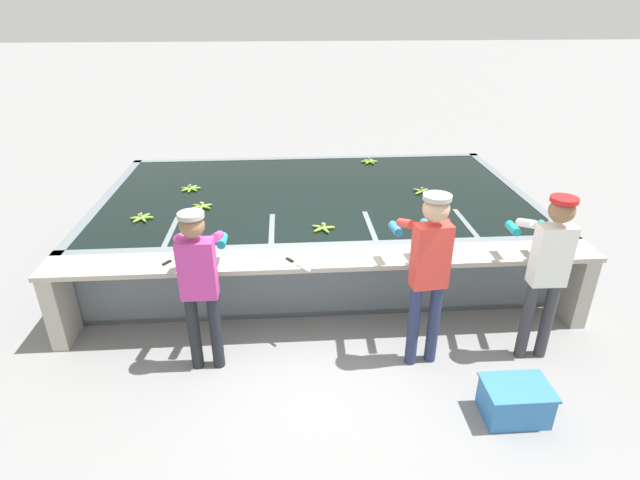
% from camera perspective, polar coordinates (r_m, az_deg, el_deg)
% --- Properties ---
extents(ground_plane, '(80.00, 80.00, 0.00)m').
position_cam_1_polar(ground_plane, '(5.26, 0.90, -11.47)').
color(ground_plane, gray).
rests_on(ground_plane, ground).
extents(wash_tank, '(5.57, 3.29, 0.86)m').
position_cam_1_polar(wash_tank, '(6.84, -0.55, 2.06)').
color(wash_tank, slate).
rests_on(wash_tank, ground).
extents(work_ledge, '(5.57, 0.45, 0.86)m').
position_cam_1_polar(work_ledge, '(5.09, 0.74, -4.19)').
color(work_ledge, '#A8A393').
rests_on(work_ledge, ground).
extents(worker_0, '(0.41, 0.71, 1.60)m').
position_cam_1_polar(worker_0, '(4.56, -13.64, -4.15)').
color(worker_0, '#1E2328').
rests_on(worker_0, ground).
extents(worker_1, '(0.46, 0.74, 1.73)m').
position_cam_1_polar(worker_1, '(4.55, 12.30, -2.70)').
color(worker_1, navy).
rests_on(worker_1, ground).
extents(worker_2, '(0.41, 0.72, 1.67)m').
position_cam_1_polar(worker_2, '(5.00, 24.59, -2.44)').
color(worker_2, '#38383D').
rests_on(worker_2, ground).
extents(banana_bunch_floating_0, '(0.28, 0.26, 0.08)m').
position_cam_1_polar(banana_bunch_floating_0, '(6.20, -19.72, 2.41)').
color(banana_bunch_floating_0, '#7FAD33').
rests_on(banana_bunch_floating_0, wash_tank).
extents(banana_bunch_floating_1, '(0.28, 0.26, 0.08)m').
position_cam_1_polar(banana_bunch_floating_1, '(7.98, 5.64, 8.93)').
color(banana_bunch_floating_1, '#7FAD33').
rests_on(banana_bunch_floating_1, wash_tank).
extents(banana_bunch_floating_2, '(0.24, 0.24, 0.08)m').
position_cam_1_polar(banana_bunch_floating_2, '(6.79, 11.54, 5.47)').
color(banana_bunch_floating_2, '#75A333').
rests_on(banana_bunch_floating_2, wash_tank).
extents(banana_bunch_floating_3, '(0.28, 0.28, 0.08)m').
position_cam_1_polar(banana_bunch_floating_3, '(6.98, -14.59, 5.71)').
color(banana_bunch_floating_3, '#75A333').
rests_on(banana_bunch_floating_3, wash_tank).
extents(banana_bunch_floating_4, '(0.26, 0.28, 0.08)m').
position_cam_1_polar(banana_bunch_floating_4, '(6.33, -13.38, 3.75)').
color(banana_bunch_floating_4, '#75A333').
rests_on(banana_bunch_floating_4, wash_tank).
extents(banana_bunch_floating_5, '(0.27, 0.28, 0.08)m').
position_cam_1_polar(banana_bunch_floating_5, '(5.58, 0.33, 1.40)').
color(banana_bunch_floating_5, '#7FAD33').
rests_on(banana_bunch_floating_5, wash_tank).
extents(knife_0, '(0.24, 0.29, 0.02)m').
position_cam_1_polar(knife_0, '(4.87, -2.95, -2.57)').
color(knife_0, silver).
rests_on(knife_0, work_ledge).
extents(knife_1, '(0.23, 0.30, 0.02)m').
position_cam_1_polar(knife_1, '(5.12, -16.52, -2.18)').
color(knife_1, silver).
rests_on(knife_1, work_ledge).
extents(crate, '(0.55, 0.39, 0.32)m').
position_cam_1_polar(crate, '(4.66, 21.39, -16.76)').
color(crate, '#3375B7').
rests_on(crate, ground).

